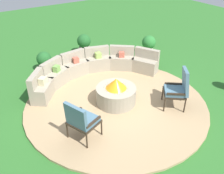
{
  "coord_description": "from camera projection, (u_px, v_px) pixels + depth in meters",
  "views": [
    {
      "loc": [
        -3.18,
        -4.63,
        3.99
      ],
      "look_at": [
        0.0,
        0.2,
        0.45
      ],
      "focal_mm": 39.54,
      "sensor_mm": 36.0,
      "label": 1
    }
  ],
  "objects": [
    {
      "name": "patio_circle",
      "position": [
        116.0,
        103.0,
        6.86
      ],
      "size": [
        4.97,
        4.97,
        0.06
      ],
      "primitive_type": "cylinder",
      "color": "tan",
      "rests_on": "ground_plane"
    },
    {
      "name": "ground_plane",
      "position": [
        116.0,
        104.0,
        6.87
      ],
      "size": [
        24.0,
        24.0,
        0.0
      ],
      "primitive_type": "plane",
      "color": "#2D6B28"
    },
    {
      "name": "potted_plant_3",
      "position": [
        44.0,
        61.0,
        8.39
      ],
      "size": [
        0.5,
        0.5,
        0.69
      ],
      "color": "#A89E8E",
      "rests_on": "ground_plane"
    },
    {
      "name": "curved_stone_bench",
      "position": [
        91.0,
        68.0,
        7.92
      ],
      "size": [
        4.25,
        1.82,
        0.78
      ],
      "color": "#9E937F",
      "rests_on": "patio_circle"
    },
    {
      "name": "lounge_chair_front_left",
      "position": [
        81.0,
        119.0,
        5.35
      ],
      "size": [
        0.75,
        0.77,
        1.0
      ],
      "rotation": [
        0.0,
        0.0,
        5.09
      ],
      "color": "#2D2319",
      "rests_on": "patio_circle"
    },
    {
      "name": "potted_plant_2",
      "position": [
        84.0,
        43.0,
        9.64
      ],
      "size": [
        0.53,
        0.53,
        0.77
      ],
      "color": "#A89E8E",
      "rests_on": "ground_plane"
    },
    {
      "name": "fire_pit",
      "position": [
        116.0,
        93.0,
        6.69
      ],
      "size": [
        1.09,
        1.09,
        0.75
      ],
      "color": "#9E937F",
      "rests_on": "patio_circle"
    },
    {
      "name": "lounge_chair_front_right",
      "position": [
        179.0,
        88.0,
        6.4
      ],
      "size": [
        0.8,
        0.83,
        1.13
      ],
      "rotation": [
        0.0,
        0.0,
        7.19
      ],
      "color": "#2D2319",
      "rests_on": "patio_circle"
    },
    {
      "name": "potted_plant_0",
      "position": [
        149.0,
        44.0,
        9.66
      ],
      "size": [
        0.54,
        0.54,
        0.72
      ],
      "color": "#A89E8E",
      "rests_on": "ground_plane"
    }
  ]
}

